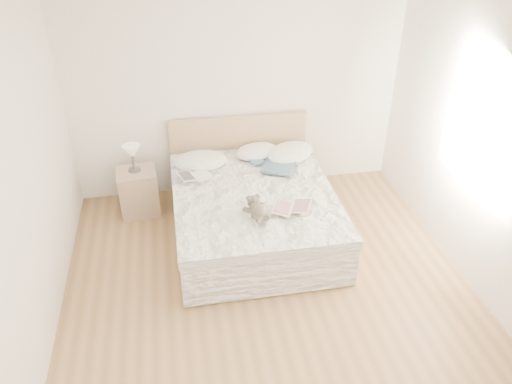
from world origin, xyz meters
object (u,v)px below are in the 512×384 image
nightstand (139,192)px  photo_book (194,176)px  teddy_bear (258,215)px  childrens_book (292,207)px  table_lamp (132,153)px  bed (252,209)px

nightstand → photo_book: size_ratio=1.61×
photo_book → teddy_bear: bearing=-76.9°
childrens_book → teddy_bear: size_ratio=1.35×
table_lamp → teddy_bear: (1.23, -1.27, -0.14)m
table_lamp → photo_book: table_lamp is taller
nightstand → table_lamp: table_lamp is taller
nightstand → table_lamp: bearing=119.7°
childrens_book → teddy_bear: (-0.37, -0.10, 0.02)m
nightstand → table_lamp: (-0.01, 0.02, 0.51)m
bed → teddy_bear: 0.70m
photo_book → childrens_book: bearing=-59.3°
table_lamp → photo_book: size_ratio=0.93×
bed → nightstand: 1.42m
bed → photo_book: bearing=154.7°
teddy_bear → table_lamp: bearing=120.4°
photo_book → childrens_book: size_ratio=0.87×
bed → childrens_book: bed is taller
photo_book → teddy_bear: 1.05m
photo_book → teddy_bear: (0.56, -0.90, 0.02)m
nightstand → childrens_book: childrens_book is taller
table_lamp → teddy_bear: 1.77m
photo_book → childrens_book: same height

